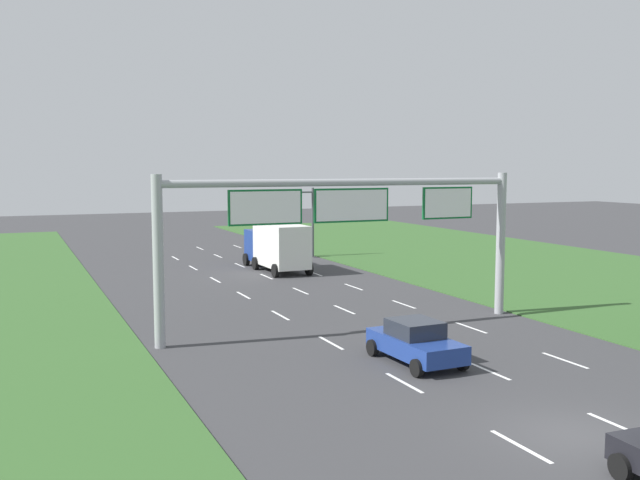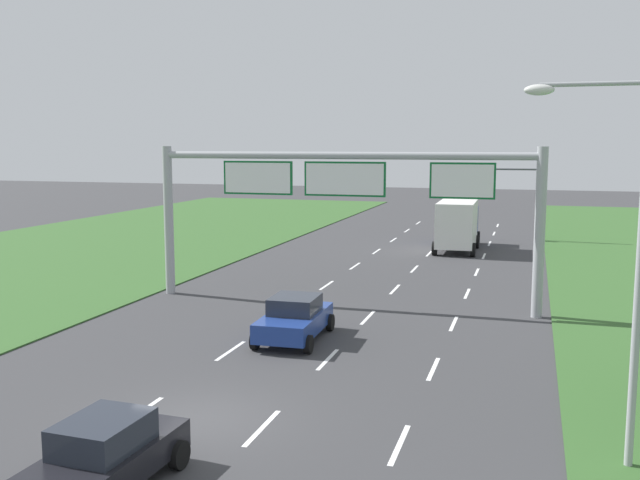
# 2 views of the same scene
# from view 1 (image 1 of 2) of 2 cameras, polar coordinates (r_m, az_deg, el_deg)

# --- Properties ---
(ground_plane) EXTENTS (200.00, 200.00, 0.00)m
(ground_plane) POSITION_cam_1_polar(r_m,az_deg,el_deg) (21.21, 19.52, -14.57)
(ground_plane) COLOR #38383A
(lane_dashes_inner_left) EXTENTS (0.14, 68.40, 0.01)m
(lane_dashes_inner_left) POSITION_cam_1_polar(r_m,az_deg,el_deg) (32.57, -1.34, -7.04)
(lane_dashes_inner_left) COLOR white
(lane_dashes_inner_left) RESTS_ON ground_plane
(lane_dashes_inner_right) EXTENTS (0.14, 68.40, 0.01)m
(lane_dashes_inner_right) POSITION_cam_1_polar(r_m,az_deg,el_deg) (34.02, 4.16, -6.49)
(lane_dashes_inner_right) COLOR white
(lane_dashes_inner_right) RESTS_ON ground_plane
(lane_dashes_slip) EXTENTS (0.14, 68.40, 0.01)m
(lane_dashes_slip) POSITION_cam_1_polar(r_m,az_deg,el_deg) (35.76, 9.15, -5.95)
(lane_dashes_slip) COLOR white
(lane_dashes_slip) RESTS_ON ground_plane
(car_near_red) EXTENTS (2.28, 4.27, 1.60)m
(car_near_red) POSITION_cam_1_polar(r_m,az_deg,el_deg) (27.04, 7.66, -8.07)
(car_near_red) COLOR navy
(car_near_red) RESTS_ON ground_plane
(box_truck) EXTENTS (2.77, 7.44, 3.34)m
(box_truck) POSITION_cam_1_polar(r_m,az_deg,el_deg) (50.02, -3.47, -0.44)
(box_truck) COLOR navy
(box_truck) RESTS_ON ground_plane
(sign_gantry) EXTENTS (17.24, 0.44, 7.00)m
(sign_gantry) POSITION_cam_1_polar(r_m,az_deg,el_deg) (31.71, 2.34, 1.68)
(sign_gantry) COLOR #9EA0A5
(sign_gantry) RESTS_ON ground_plane
(traffic_light_mast) EXTENTS (4.76, 0.49, 5.60)m
(traffic_light_mast) POSITION_cam_1_polar(r_m,az_deg,el_deg) (56.89, -2.38, 2.44)
(traffic_light_mast) COLOR #47494F
(traffic_light_mast) RESTS_ON ground_plane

